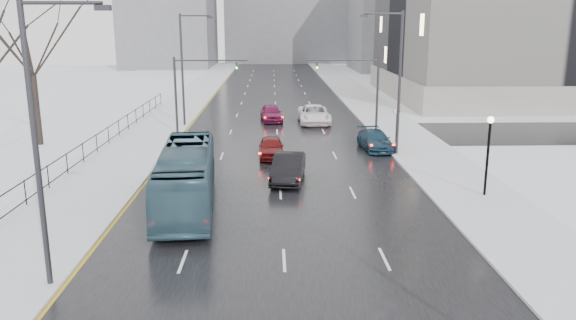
{
  "coord_description": "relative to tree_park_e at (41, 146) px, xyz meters",
  "views": [
    {
      "loc": [
        -0.45,
        1.36,
        9.18
      ],
      "look_at": [
        0.35,
        28.65,
        2.5
      ],
      "focal_mm": 35.0,
      "sensor_mm": 36.0,
      "label": 1
    }
  ],
  "objects": [
    {
      "name": "road",
      "position": [
        18.2,
        16.0,
        0.02
      ],
      "size": [
        16.0,
        150.0,
        0.04
      ],
      "primitive_type": "cube",
      "color": "black",
      "rests_on": "ground"
    },
    {
      "name": "cross_road",
      "position": [
        18.2,
        4.0,
        0.02
      ],
      "size": [
        130.0,
        10.0,
        0.04
      ],
      "primitive_type": "cube",
      "color": "black",
      "rests_on": "ground"
    },
    {
      "name": "sidewalk_left",
      "position": [
        7.7,
        16.0,
        0.08
      ],
      "size": [
        5.0,
        150.0,
        0.16
      ],
      "primitive_type": "cube",
      "color": "silver",
      "rests_on": "ground"
    },
    {
      "name": "sidewalk_right",
      "position": [
        28.7,
        16.0,
        0.08
      ],
      "size": [
        5.0,
        150.0,
        0.16
      ],
      "primitive_type": "cube",
      "color": "silver",
      "rests_on": "ground"
    },
    {
      "name": "park_strip",
      "position": [
        -1.8,
        16.0,
        0.06
      ],
      "size": [
        14.0,
        150.0,
        0.12
      ],
      "primitive_type": "cube",
      "color": "white",
      "rests_on": "ground"
    },
    {
      "name": "tree_park_e",
      "position": [
        0.0,
        0.0,
        0.0
      ],
      "size": [
        9.45,
        9.45,
        13.5
      ],
      "primitive_type": null,
      "color": "black",
      "rests_on": "ground"
    },
    {
      "name": "iron_fence",
      "position": [
        5.2,
        -14.0,
        0.91
      ],
      "size": [
        0.06,
        70.0,
        1.3
      ],
      "color": "black",
      "rests_on": "sidewalk_left"
    },
    {
      "name": "streetlight_r_mid",
      "position": [
        26.37,
        -4.0,
        5.62
      ],
      "size": [
        2.95,
        0.25,
        10.0
      ],
      "color": "#2D2D33",
      "rests_on": "ground"
    },
    {
      "name": "streetlight_l_near",
      "position": [
        10.03,
        -24.0,
        5.62
      ],
      "size": [
        2.95,
        0.25,
        10.0
      ],
      "color": "#2D2D33",
      "rests_on": "ground"
    },
    {
      "name": "streetlight_l_far",
      "position": [
        10.03,
        8.0,
        5.62
      ],
      "size": [
        2.95,
        0.25,
        10.0
      ],
      "color": "#2D2D33",
      "rests_on": "ground"
    },
    {
      "name": "lamppost_r_mid",
      "position": [
        29.2,
        -14.0,
        2.94
      ],
      "size": [
        0.36,
        0.36,
        4.28
      ],
      "color": "black",
      "rests_on": "sidewalk_right"
    },
    {
      "name": "mast_signal_right",
      "position": [
        25.53,
        4.0,
        4.11
      ],
      "size": [
        6.1,
        0.33,
        6.5
      ],
      "color": "#2D2D33",
      "rests_on": "ground"
    },
    {
      "name": "mast_signal_left",
      "position": [
        10.87,
        4.0,
        4.11
      ],
      "size": [
        6.1,
        0.33,
        6.5
      ],
      "color": "#2D2D33",
      "rests_on": "ground"
    },
    {
      "name": "no_uturn_sign",
      "position": [
        27.4,
        0.0,
        2.3
      ],
      "size": [
        0.6,
        0.06,
        2.7
      ],
      "color": "#2D2D33",
      "rests_on": "sidewalk_right"
    },
    {
      "name": "civic_building",
      "position": [
        53.2,
        28.0,
        11.21
      ],
      "size": [
        41.0,
        31.0,
        24.8
      ],
      "color": "gray",
      "rests_on": "ground"
    },
    {
      "name": "bldg_far_right",
      "position": [
        46.2,
        71.0,
        11.0
      ],
      "size": [
        24.0,
        20.0,
        22.0
      ],
      "primitive_type": "cube",
      "color": "slate",
      "rests_on": "ground"
    },
    {
      "name": "bldg_far_center",
      "position": [
        22.2,
        96.0,
        9.0
      ],
      "size": [
        30.0,
        18.0,
        18.0
      ],
      "primitive_type": "cube",
      "color": "slate",
      "rests_on": "ground"
    },
    {
      "name": "bus",
      "position": [
        13.4,
        -15.13,
        1.58
      ],
      "size": [
        3.49,
        11.25,
        3.08
      ],
      "primitive_type": "imported",
      "rotation": [
        0.0,
        0.0,
        0.08
      ],
      "color": "#375A6B",
      "rests_on": "road"
    },
    {
      "name": "sedan_center_near",
      "position": [
        17.7,
        -4.44,
        0.76
      ],
      "size": [
        1.79,
        4.27,
        1.44
      ],
      "primitive_type": "imported",
      "rotation": [
        0.0,
        0.0,
        0.02
      ],
      "color": "#5D0F10",
      "rests_on": "road"
    },
    {
      "name": "sedan_right_near",
      "position": [
        18.7,
        -10.56,
        0.85
      ],
      "size": [
        2.35,
        5.1,
        1.62
      ],
      "primitive_type": "imported",
      "rotation": [
        0.0,
        0.0,
        -0.13
      ],
      "color": "black",
      "rests_on": "road"
    },
    {
      "name": "sedan_right_cross",
      "position": [
        21.7,
        9.12,
        0.88
      ],
      "size": [
        2.92,
        6.12,
        1.69
      ],
      "primitive_type": "imported",
      "rotation": [
        0.0,
        0.0,
        0.02
      ],
      "color": "white",
      "rests_on": "road"
    },
    {
      "name": "sedan_right_far",
      "position": [
        25.4,
        -2.15,
        0.74
      ],
      "size": [
        2.36,
        4.99,
        1.4
      ],
      "primitive_type": "imported",
      "rotation": [
        0.0,
        0.0,
        0.08
      ],
      "color": "#183549",
      "rests_on": "road"
    },
    {
      "name": "sedan_center_far",
      "position": [
        17.7,
        10.36,
        0.83
      ],
      "size": [
        2.34,
        4.8,
        1.58
      ],
      "primitive_type": "imported",
      "rotation": [
        0.0,
        0.0,
        0.1
      ],
      "color": "maroon",
      "rests_on": "road"
    }
  ]
}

